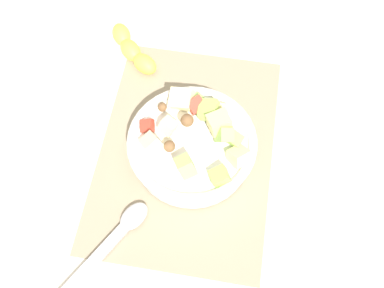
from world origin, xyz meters
TOP-DOWN VIEW (x-y plane):
  - ground_plane at (0.00, 0.00)m, footprint 2.40×2.40m
  - placemat at (0.00, 0.00)m, footprint 0.45×0.31m
  - salad_bowl at (-0.01, -0.01)m, footprint 0.23×0.23m
  - serving_spoon at (-0.18, 0.09)m, footprint 0.19×0.13m
  - banana_whole at (0.20, 0.15)m, footprint 0.13×0.13m

SIDE VIEW (x-z plane):
  - ground_plane at x=0.00m, z-range 0.00..0.00m
  - placemat at x=0.00m, z-range 0.00..0.01m
  - serving_spoon at x=-0.18m, z-range 0.00..0.02m
  - banana_whole at x=0.20m, z-range 0.00..0.04m
  - salad_bowl at x=-0.01m, z-range -0.01..0.09m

